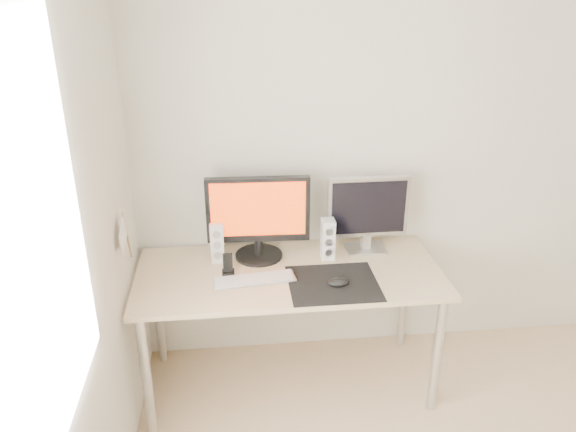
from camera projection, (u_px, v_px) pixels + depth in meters
wall_back at (445, 150)px, 3.17m from camera, size 3.50×0.00×3.50m
wall_left at (24, 376)px, 1.40m from camera, size 0.00×3.50×3.50m
window_pane at (9, 289)px, 1.30m from camera, size 0.00×1.30×1.30m
mousepad at (333, 283)px, 2.83m from camera, size 0.45×0.40×0.00m
mouse at (338, 282)px, 2.79m from camera, size 0.11×0.06×0.04m
desk at (289, 284)px, 2.98m from camera, size 1.60×0.70×0.73m
main_monitor at (258, 215)px, 2.99m from camera, size 0.55×0.27×0.47m
second_monitor at (368, 211)px, 3.07m from camera, size 0.45×0.16×0.43m
speaker_left at (217, 242)px, 3.01m from camera, size 0.07×0.09×0.23m
speaker_right at (328, 239)px, 3.04m from camera, size 0.07×0.09×0.23m
keyboard at (254, 279)px, 2.85m from camera, size 0.43×0.17×0.02m
phone_dock at (228, 267)px, 2.91m from camera, size 0.06×0.06×0.11m
pennant at (124, 235)px, 2.61m from camera, size 0.01×0.23×0.29m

